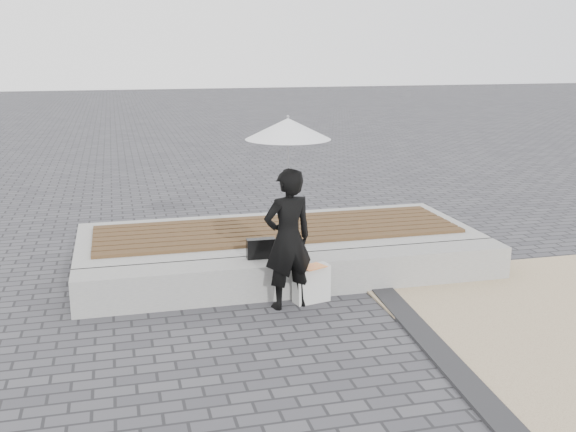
# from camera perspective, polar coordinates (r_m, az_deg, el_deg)

# --- Properties ---
(ground) EXTENTS (80.00, 80.00, 0.00)m
(ground) POSITION_cam_1_polar(r_m,az_deg,el_deg) (6.40, 5.09, -11.12)
(ground) COLOR #454449
(ground) RESTS_ON ground
(edging_band) EXTENTS (0.61, 5.20, 0.04)m
(edging_band) POSITION_cam_1_polar(r_m,az_deg,el_deg) (6.25, 13.29, -11.89)
(edging_band) COLOR #28282A
(edging_band) RESTS_ON ground
(seating_ledge) EXTENTS (5.00, 0.45, 0.40)m
(seating_ledge) POSITION_cam_1_polar(r_m,az_deg,el_deg) (7.74, 1.20, -4.92)
(seating_ledge) COLOR #A3A39E
(seating_ledge) RESTS_ON ground
(timber_platform) EXTENTS (5.00, 2.00, 0.40)m
(timber_platform) POSITION_cam_1_polar(r_m,az_deg,el_deg) (8.84, -0.87, -2.48)
(timber_platform) COLOR #9F9E99
(timber_platform) RESTS_ON ground
(timber_decking) EXTENTS (4.60, 1.40, 0.04)m
(timber_decking) POSITION_cam_1_polar(r_m,az_deg,el_deg) (8.79, -0.88, -1.10)
(timber_decking) COLOR brown
(timber_decking) RESTS_ON timber_platform
(woman) EXTENTS (0.62, 0.47, 1.50)m
(woman) POSITION_cam_1_polar(r_m,az_deg,el_deg) (7.13, -0.00, -1.94)
(woman) COLOR black
(woman) RESTS_ON ground
(parasol) EXTENTS (0.87, 0.87, 1.11)m
(parasol) POSITION_cam_1_polar(r_m,az_deg,el_deg) (6.90, 0.00, 7.29)
(parasol) COLOR #A5A5AA
(parasol) RESTS_ON ground
(handbag) EXTENTS (0.32, 0.12, 0.23)m
(handbag) POSITION_cam_1_polar(r_m,az_deg,el_deg) (7.64, -2.28, -2.72)
(handbag) COLOR black
(handbag) RESTS_ON seating_ledge
(canvas_tote) EXTENTS (0.42, 0.25, 0.41)m
(canvas_tote) POSITION_cam_1_polar(r_m,az_deg,el_deg) (7.44, 1.97, -5.66)
(canvas_tote) COLOR silver
(canvas_tote) RESTS_ON ground
(magazine) EXTENTS (0.31, 0.28, 0.01)m
(magazine) POSITION_cam_1_polar(r_m,az_deg,el_deg) (7.33, 2.10, -4.25)
(magazine) COLOR #F74C34
(magazine) RESTS_ON canvas_tote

